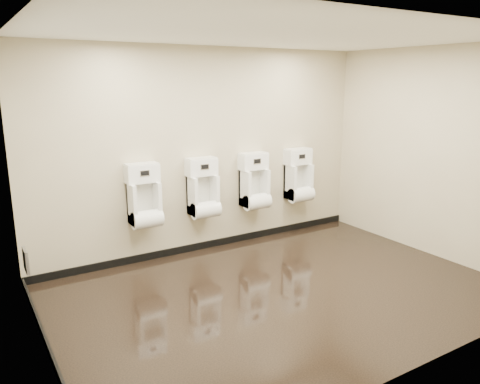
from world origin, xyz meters
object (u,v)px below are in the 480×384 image
Objects in this scene: urinal_2 at (255,185)px; urinal_3 at (299,179)px; access_panel at (26,260)px; urinal_1 at (203,192)px; urinal_0 at (145,200)px.

urinal_2 is 0.82m from urinal_3.
access_panel is 3.21m from urinal_2.
urinal_1 is 1.00× the size of urinal_3.
urinal_1 is at bearing 180.00° from urinal_3.
urinal_2 is at bearing 180.00° from urinal_3.
urinal_0 is at bearing 180.00° from urinal_2.
urinal_0 reaches higher than access_panel.
urinal_0 is 1.00× the size of urinal_1.
urinal_0 is at bearing 180.00° from urinal_3.
urinal_1 reaches higher than access_panel.
access_panel is 0.31× the size of urinal_2.
access_panel is 0.31× the size of urinal_1.
urinal_1 is 1.00× the size of urinal_2.
urinal_0 is at bearing 15.34° from access_panel.
urinal_3 is at bearing 0.00° from urinal_0.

